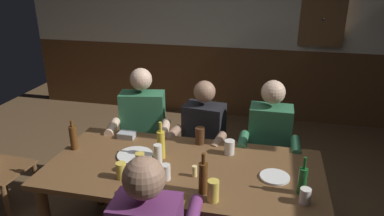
# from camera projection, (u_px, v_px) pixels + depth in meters

# --- Properties ---
(back_wall_wainscot) EXTENTS (6.20, 0.12, 1.04)m
(back_wall_wainscot) POSITION_uv_depth(u_px,v_px,m) (232.00, 81.00, 5.34)
(back_wall_wainscot) COLOR brown
(back_wall_wainscot) RESTS_ON ground_plane
(dining_table) EXTENTS (1.99, 0.96, 0.75)m
(dining_table) POSITION_uv_depth(u_px,v_px,m) (184.00, 177.00, 2.64)
(dining_table) COLOR brown
(dining_table) RESTS_ON ground_plane
(person_0) EXTENTS (0.60, 0.58, 1.25)m
(person_0) POSITION_uv_depth(u_px,v_px,m) (142.00, 128.00, 3.39)
(person_0) COLOR #33724C
(person_0) RESTS_ON ground_plane
(person_1) EXTENTS (0.54, 0.57, 1.17)m
(person_1) POSITION_uv_depth(u_px,v_px,m) (201.00, 138.00, 3.28)
(person_1) COLOR black
(person_1) RESTS_ON ground_plane
(person_2) EXTENTS (0.51, 0.51, 1.21)m
(person_2) POSITION_uv_depth(u_px,v_px,m) (269.00, 142.00, 3.15)
(person_2) COLOR #33724C
(person_2) RESTS_ON ground_plane
(table_candle) EXTENTS (0.04, 0.04, 0.08)m
(table_candle) POSITION_uv_depth(u_px,v_px,m) (195.00, 171.00, 2.47)
(table_candle) COLOR #F9E08C
(table_candle) RESTS_ON dining_table
(condiment_caddy) EXTENTS (0.14, 0.10, 0.05)m
(condiment_caddy) POSITION_uv_depth(u_px,v_px,m) (127.00, 135.00, 3.03)
(condiment_caddy) COLOR #B2B7BC
(condiment_caddy) RESTS_ON dining_table
(plate_0) EXTENTS (0.21, 0.21, 0.01)m
(plate_0) POSITION_uv_depth(u_px,v_px,m) (275.00, 177.00, 2.46)
(plate_0) COLOR white
(plate_0) RESTS_ON dining_table
(plate_1) EXTENTS (0.27, 0.27, 0.01)m
(plate_1) POSITION_uv_depth(u_px,v_px,m) (135.00, 155.00, 2.74)
(plate_1) COLOR white
(plate_1) RESTS_ON dining_table
(bottle_0) EXTENTS (0.06, 0.06, 0.29)m
(bottle_0) POSITION_uv_depth(u_px,v_px,m) (161.00, 144.00, 2.69)
(bottle_0) COLOR gold
(bottle_0) RESTS_ON dining_table
(bottle_1) EXTENTS (0.05, 0.05, 0.26)m
(bottle_1) POSITION_uv_depth(u_px,v_px,m) (302.00, 180.00, 2.26)
(bottle_1) COLOR #195923
(bottle_1) RESTS_ON dining_table
(bottle_2) EXTENTS (0.06, 0.06, 0.28)m
(bottle_2) POSITION_uv_depth(u_px,v_px,m) (203.00, 177.00, 2.26)
(bottle_2) COLOR #593314
(bottle_2) RESTS_ON dining_table
(bottle_3) EXTENTS (0.06, 0.06, 0.25)m
(bottle_3) POSITION_uv_depth(u_px,v_px,m) (73.00, 137.00, 2.82)
(bottle_3) COLOR #593314
(bottle_3) RESTS_ON dining_table
(pint_glass_0) EXTENTS (0.07, 0.07, 0.11)m
(pint_glass_0) POSITION_uv_depth(u_px,v_px,m) (139.00, 188.00, 2.24)
(pint_glass_0) COLOR #4C2D19
(pint_glass_0) RESTS_ON dining_table
(pint_glass_1) EXTENTS (0.08, 0.08, 0.14)m
(pint_glass_1) POSITION_uv_depth(u_px,v_px,m) (200.00, 136.00, 2.92)
(pint_glass_1) COLOR #4C2D19
(pint_glass_1) RESTS_ON dining_table
(pint_glass_2) EXTENTS (0.07, 0.07, 0.14)m
(pint_glass_2) POSITION_uv_depth(u_px,v_px,m) (213.00, 191.00, 2.20)
(pint_glass_2) COLOR #E5C64C
(pint_glass_2) RESTS_ON dining_table
(pint_glass_3) EXTENTS (0.08, 0.08, 0.11)m
(pint_glass_3) POSITION_uv_depth(u_px,v_px,m) (229.00, 147.00, 2.76)
(pint_glass_3) COLOR white
(pint_glass_3) RESTS_ON dining_table
(pint_glass_4) EXTENTS (0.06, 0.06, 0.16)m
(pint_glass_4) POSITION_uv_depth(u_px,v_px,m) (158.00, 154.00, 2.61)
(pint_glass_4) COLOR white
(pint_glass_4) RESTS_ON dining_table
(pint_glass_5) EXTENTS (0.07, 0.07, 0.15)m
(pint_glass_5) POSITION_uv_depth(u_px,v_px,m) (140.00, 163.00, 2.50)
(pint_glass_5) COLOR #E5C64C
(pint_glass_5) RESTS_ON dining_table
(pint_glass_6) EXTENTS (0.07, 0.07, 0.10)m
(pint_glass_6) POSITION_uv_depth(u_px,v_px,m) (305.00, 196.00, 2.18)
(pint_glass_6) COLOR white
(pint_glass_6) RESTS_ON dining_table
(pint_glass_7) EXTENTS (0.07, 0.07, 0.11)m
(pint_glass_7) POSITION_uv_depth(u_px,v_px,m) (166.00, 172.00, 2.43)
(pint_glass_7) COLOR white
(pint_glass_7) RESTS_ON dining_table
(pint_glass_8) EXTENTS (0.07, 0.07, 0.12)m
(pint_glass_8) POSITION_uv_depth(u_px,v_px,m) (121.00, 171.00, 2.44)
(pint_glass_8) COLOR #E5C64C
(pint_glass_8) RESTS_ON dining_table
(wall_dart_cabinet) EXTENTS (0.56, 0.15, 0.70)m
(wall_dart_cabinet) POSITION_uv_depth(u_px,v_px,m) (323.00, 18.00, 4.63)
(wall_dart_cabinet) COLOR brown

